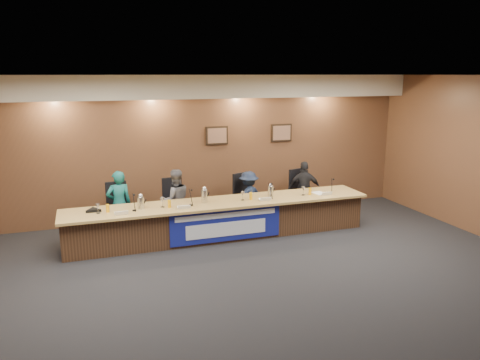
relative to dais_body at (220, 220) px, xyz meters
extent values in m
plane|color=black|center=(0.00, -2.40, -0.35)|extent=(10.00, 10.00, 0.00)
cube|color=silver|center=(0.00, -2.40, 2.85)|extent=(10.00, 8.00, 0.04)
cube|color=brown|center=(0.00, 1.60, 1.25)|extent=(10.00, 0.04, 3.20)
cube|color=beige|center=(0.00, 1.35, 2.60)|extent=(10.00, 0.50, 0.50)
cube|color=#412818|center=(0.00, 0.00, 0.00)|extent=(6.00, 0.80, 0.70)
cube|color=#A88446|center=(0.00, -0.05, 0.38)|extent=(6.10, 0.95, 0.05)
cube|color=navy|center=(0.00, -0.41, 0.03)|extent=(2.20, 0.02, 0.65)
cube|color=silver|center=(0.00, -0.43, 0.23)|extent=(2.00, 0.01, 0.10)
cube|color=silver|center=(0.00, -0.43, -0.05)|extent=(1.60, 0.01, 0.28)
cube|color=black|center=(0.40, 1.57, 1.50)|extent=(0.52, 0.04, 0.42)
cube|color=black|center=(2.00, 1.57, 1.50)|extent=(0.52, 0.04, 0.42)
imported|color=#125653|center=(-1.90, 0.68, 0.33)|extent=(0.53, 0.39, 1.36)
imported|color=#555459|center=(-0.77, 0.68, 0.31)|extent=(0.67, 0.53, 1.31)
imported|color=#141E35|center=(0.85, 0.68, 0.23)|extent=(0.86, 0.70, 1.16)
imported|color=black|center=(2.20, 0.68, 0.30)|extent=(0.82, 0.53, 1.30)
cube|color=black|center=(-1.90, 0.78, 0.13)|extent=(0.53, 0.53, 0.08)
cube|color=black|center=(-0.77, 0.78, 0.13)|extent=(0.49, 0.49, 0.08)
cube|color=black|center=(0.85, 0.78, 0.13)|extent=(0.64, 0.64, 0.08)
cube|color=black|center=(2.20, 0.78, 0.13)|extent=(0.57, 0.57, 0.08)
cube|color=white|center=(-1.94, -0.34, 0.45)|extent=(0.24, 0.08, 0.10)
cylinder|color=black|center=(-1.69, -0.15, 0.41)|extent=(0.07, 0.07, 0.02)
cylinder|color=#F0A40C|center=(-2.16, -0.08, 0.47)|extent=(0.06, 0.06, 0.15)
cylinder|color=silver|center=(-2.33, -0.11, 0.49)|extent=(0.08, 0.08, 0.18)
cube|color=white|center=(-0.79, -0.33, 0.45)|extent=(0.24, 0.08, 0.10)
cylinder|color=black|center=(-0.62, -0.13, 0.41)|extent=(0.07, 0.07, 0.02)
cylinder|color=#F0A40C|center=(-1.04, -0.14, 0.47)|extent=(0.06, 0.06, 0.15)
cylinder|color=silver|center=(-1.16, -0.08, 0.49)|extent=(0.08, 0.08, 0.18)
cube|color=white|center=(0.86, -0.29, 0.45)|extent=(0.24, 0.08, 0.10)
cylinder|color=black|center=(1.01, -0.14, 0.41)|extent=(0.07, 0.07, 0.02)
cylinder|color=#F0A40C|center=(0.62, -0.09, 0.47)|extent=(0.06, 0.06, 0.15)
cylinder|color=silver|center=(0.44, -0.09, 0.49)|extent=(0.08, 0.08, 0.18)
cube|color=white|center=(2.24, -0.29, 0.45)|extent=(0.24, 0.08, 0.10)
cylinder|color=black|center=(2.38, -0.18, 0.41)|extent=(0.07, 0.07, 0.02)
cylinder|color=#F0A40C|center=(1.92, -0.14, 0.47)|extent=(0.06, 0.06, 0.15)
cylinder|color=silver|center=(1.77, -0.12, 0.49)|extent=(0.08, 0.08, 0.18)
cylinder|color=silver|center=(-1.56, -0.04, 0.51)|extent=(0.13, 0.13, 0.23)
cylinder|color=silver|center=(-0.32, -0.02, 0.53)|extent=(0.12, 0.12, 0.26)
cylinder|color=silver|center=(1.08, -0.01, 0.51)|extent=(0.12, 0.12, 0.23)
cylinder|color=black|center=(-2.41, 0.06, 0.43)|extent=(0.32, 0.32, 0.05)
cube|color=white|center=(2.17, -0.08, 0.40)|extent=(0.26, 0.33, 0.01)
camera|label=1|loc=(-2.52, -8.62, 2.87)|focal=35.00mm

